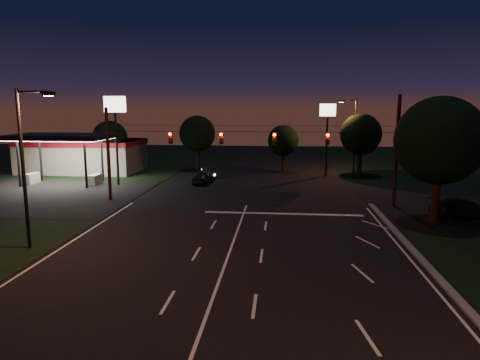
# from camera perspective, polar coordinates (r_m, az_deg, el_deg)

# --- Properties ---
(ground) EXTENTS (140.00, 140.00, 0.00)m
(ground) POSITION_cam_1_polar(r_m,az_deg,el_deg) (21.93, -2.18, -11.65)
(ground) COLOR black
(ground) RESTS_ON ground
(cross_street_left) EXTENTS (20.00, 16.00, 0.02)m
(cross_street_left) POSITION_cam_1_polar(r_m,az_deg,el_deg) (43.55, -26.14, -1.91)
(cross_street_left) COLOR black
(cross_street_left) RESTS_ON ground
(center_line) EXTENTS (0.14, 40.00, 0.01)m
(center_line) POSITION_cam_1_polar(r_m,az_deg,el_deg) (16.55, -5.13, -19.11)
(center_line) COLOR silver
(center_line) RESTS_ON ground
(stop_bar) EXTENTS (12.00, 0.50, 0.01)m
(stop_bar) POSITION_cam_1_polar(r_m,az_deg,el_deg) (32.73, 5.77, -4.49)
(stop_bar) COLOR silver
(stop_bar) RESTS_ON ground
(utility_pole_right) EXTENTS (0.30, 0.30, 9.00)m
(utility_pole_right) POSITION_cam_1_polar(r_m,az_deg,el_deg) (37.29, 19.75, -3.28)
(utility_pole_right) COLOR black
(utility_pole_right) RESTS_ON ground
(utility_pole_left) EXTENTS (0.28, 0.28, 8.00)m
(utility_pole_left) POSITION_cam_1_polar(r_m,az_deg,el_deg) (39.04, -16.86, -2.56)
(utility_pole_left) COLOR black
(utility_pole_left) RESTS_ON ground
(signal_span) EXTENTS (24.00, 0.40, 1.56)m
(signal_span) POSITION_cam_1_polar(r_m,az_deg,el_deg) (35.41, 1.03, 5.65)
(signal_span) COLOR black
(signal_span) RESTS_ON ground
(gas_station) EXTENTS (14.20, 16.10, 5.25)m
(gas_station) POSITION_cam_1_polar(r_m,az_deg,el_deg) (56.59, -20.34, 3.36)
(gas_station) COLOR gray
(gas_station) RESTS_ON ground
(pole_sign_left_near) EXTENTS (2.20, 0.30, 9.10)m
(pole_sign_left_near) POSITION_cam_1_polar(r_m,az_deg,el_deg) (45.47, -16.28, 8.00)
(pole_sign_left_near) COLOR black
(pole_sign_left_near) RESTS_ON ground
(pole_sign_right) EXTENTS (1.80, 0.30, 8.40)m
(pole_sign_right) POSITION_cam_1_polar(r_m,az_deg,el_deg) (50.55, 11.57, 7.47)
(pole_sign_right) COLOR black
(pole_sign_right) RESTS_ON ground
(street_light_left) EXTENTS (2.20, 0.35, 9.00)m
(street_light_left) POSITION_cam_1_polar(r_m,az_deg,el_deg) (26.44, -26.56, 2.72)
(street_light_left) COLOR black
(street_light_left) RESTS_ON ground
(street_light_right_far) EXTENTS (2.20, 0.35, 9.00)m
(street_light_right_far) POSITION_cam_1_polar(r_m,az_deg,el_deg) (53.00, 14.81, 6.36)
(street_light_right_far) COLOR black
(street_light_right_far) RESTS_ON ground
(tree_right_near) EXTENTS (6.00, 6.00, 8.76)m
(tree_right_near) POSITION_cam_1_polar(r_m,az_deg,el_deg) (32.33, 25.02, 4.68)
(tree_right_near) COLOR black
(tree_right_near) RESTS_ON ground
(tree_far_a) EXTENTS (4.20, 4.20, 6.42)m
(tree_far_a) POSITION_cam_1_polar(r_m,az_deg,el_deg) (54.60, -16.89, 5.32)
(tree_far_a) COLOR black
(tree_far_a) RESTS_ON ground
(tree_far_b) EXTENTS (4.60, 4.60, 6.98)m
(tree_far_b) POSITION_cam_1_polar(r_m,az_deg,el_deg) (55.53, -5.67, 6.11)
(tree_far_b) COLOR black
(tree_far_b) RESTS_ON ground
(tree_far_c) EXTENTS (3.80, 3.80, 5.86)m
(tree_far_c) POSITION_cam_1_polar(r_m,az_deg,el_deg) (53.51, 5.80, 5.22)
(tree_far_c) COLOR black
(tree_far_c) RESTS_ON ground
(tree_far_d) EXTENTS (4.80, 4.80, 7.30)m
(tree_far_d) POSITION_cam_1_polar(r_m,az_deg,el_deg) (52.30, 15.79, 5.82)
(tree_far_d) COLOR black
(tree_far_d) RESTS_ON ground
(tree_far_e) EXTENTS (4.00, 4.00, 6.18)m
(tree_far_e) POSITION_cam_1_polar(r_m,az_deg,el_deg) (52.42, 24.81, 4.53)
(tree_far_e) COLOR black
(tree_far_e) RESTS_ON ground
(car_oncoming_a) EXTENTS (2.10, 4.02, 1.31)m
(car_oncoming_a) POSITION_cam_1_polar(r_m,az_deg,el_deg) (45.20, -4.88, 0.28)
(car_oncoming_a) COLOR black
(car_oncoming_a) RESTS_ON ground
(car_oncoming_b) EXTENTS (2.30, 4.21, 1.32)m
(car_oncoming_b) POSITION_cam_1_polar(r_m,az_deg,el_deg) (49.30, -4.20, 1.07)
(car_oncoming_b) COLOR black
(car_oncoming_b) RESTS_ON ground
(car_cross) EXTENTS (4.95, 2.08, 1.43)m
(car_cross) POSITION_cam_1_polar(r_m,az_deg,el_deg) (35.28, 27.87, -3.36)
(car_cross) COLOR black
(car_cross) RESTS_ON ground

